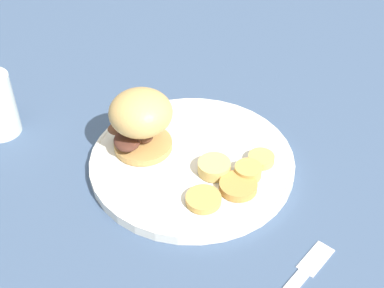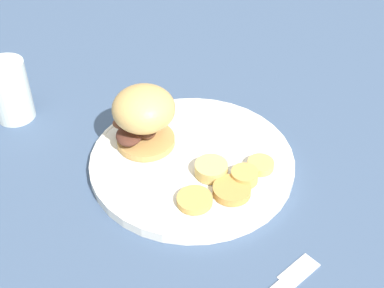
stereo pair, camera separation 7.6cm
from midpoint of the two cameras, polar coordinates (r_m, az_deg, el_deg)
ground_plane at (r=0.79m, az=2.76°, el=-2.44°), size 4.00×4.00×0.00m
dinner_plate at (r=0.78m, az=2.78°, el=-1.93°), size 0.30×0.30×0.02m
sandwich at (r=0.77m, az=-2.53°, el=2.91°), size 0.10×0.10×0.10m
potato_round_0 at (r=0.74m, az=8.55°, el=-3.52°), size 0.04×0.04×0.02m
potato_round_1 at (r=0.77m, az=10.15°, el=-2.33°), size 0.04×0.04×0.01m
potato_round_2 at (r=0.71m, az=3.36°, el=-6.12°), size 0.05×0.05×0.01m
potato_round_3 at (r=0.73m, az=7.28°, el=-5.04°), size 0.05×0.05×0.01m
potato_round_4 at (r=0.75m, az=4.98°, el=-2.80°), size 0.05×0.05×0.02m
drinking_glass at (r=0.89m, az=-16.53°, el=5.39°), size 0.06×0.06×0.10m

